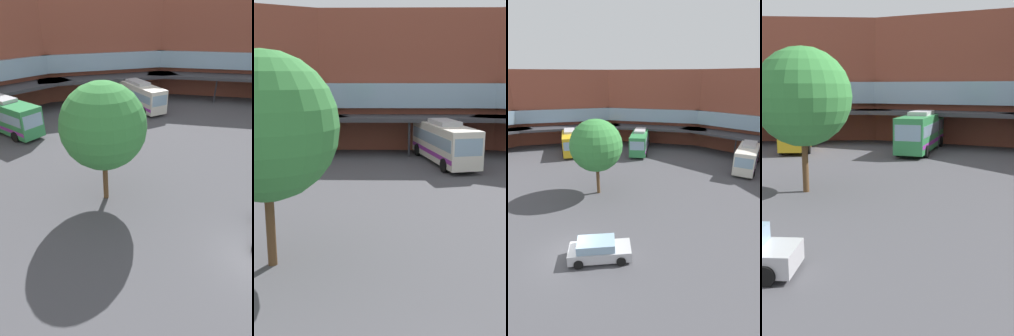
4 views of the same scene
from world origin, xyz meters
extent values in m
plane|color=#47474C|center=(0.00, 0.00, 0.00)|extent=(124.03, 124.03, 0.00)
cube|color=brown|center=(9.12, 35.87, 6.80)|extent=(21.13, 10.81, 13.59)
cube|color=#8CADC6|center=(8.98, 35.29, 5.44)|extent=(19.23, 10.55, 2.38)
cube|color=#38383D|center=(7.89, 31.03, 3.40)|extent=(20.64, 8.88, 0.40)
cylinder|color=#2D2D33|center=(7.50, 29.48, 1.70)|extent=(0.20, 0.20, 3.40)
cube|color=brown|center=(-9.12, 35.87, 6.80)|extent=(21.13, 10.81, 13.59)
cube|color=#8CADC6|center=(-8.98, 35.29, 5.44)|extent=(19.23, 10.55, 2.38)
cube|color=#38383D|center=(-7.89, 31.03, 3.40)|extent=(20.64, 8.88, 0.40)
cylinder|color=#2D2D33|center=(-7.50, 29.48, 1.70)|extent=(0.20, 0.20, 3.40)
cube|color=brown|center=(-25.15, 27.15, 6.80)|extent=(18.96, 18.18, 13.59)
cube|color=#8CADC6|center=(-24.75, 26.71, 5.44)|extent=(17.63, 16.98, 2.38)
cube|color=#38383D|center=(-21.76, 23.49, 3.40)|extent=(17.60, 16.72, 0.40)
cylinder|color=#2D2D33|center=(-20.67, 22.31, 1.70)|extent=(0.20, 0.20, 3.40)
cube|color=#338C4C|center=(-7.85, 26.89, 1.91)|extent=(6.26, 10.86, 3.13)
cube|color=#8CADC6|center=(-7.85, 26.89, 2.29)|extent=(6.08, 10.28, 1.00)
cube|color=purple|center=(-7.85, 26.89, 1.04)|extent=(6.21, 10.67, 0.38)
cube|color=#8CADC6|center=(-5.93, 21.97, 2.29)|extent=(2.14, 0.93, 1.38)
cube|color=#B2B2B7|center=(-7.85, 26.89, 3.66)|extent=(3.06, 4.23, 0.36)
cylinder|color=black|center=(-5.34, 23.98, 0.55)|extent=(0.68, 1.13, 1.10)
cylinder|color=black|center=(-7.72, 23.05, 0.55)|extent=(0.68, 1.13, 1.10)
cylinder|color=black|center=(-7.98, 30.73, 0.55)|extent=(0.68, 1.13, 1.10)
cylinder|color=black|center=(-10.36, 29.80, 0.55)|extent=(0.68, 1.13, 1.10)
cube|color=silver|center=(9.62, 26.31, 1.83)|extent=(2.74, 10.35, 2.97)
cube|color=#8CADC6|center=(9.62, 26.31, 2.19)|extent=(2.78, 9.74, 0.95)
cube|color=purple|center=(9.62, 26.31, 1.00)|extent=(2.76, 10.15, 0.36)
cube|color=#8CADC6|center=(9.50, 21.21, 2.19)|extent=(2.21, 0.17, 1.31)
cube|color=#B2B2B7|center=(9.62, 26.31, 3.50)|extent=(1.84, 3.75, 0.36)
cylinder|color=black|center=(10.79, 22.78, 0.55)|extent=(0.33, 1.11, 1.10)
cylinder|color=black|center=(8.29, 22.84, 0.55)|extent=(0.33, 1.11, 1.10)
cylinder|color=black|center=(10.95, 29.78, 0.55)|extent=(0.33, 1.11, 1.10)
cylinder|color=black|center=(8.45, 29.84, 0.55)|extent=(0.33, 1.11, 1.10)
cube|color=gold|center=(-18.55, 20.99, 1.88)|extent=(9.16, 9.63, 3.07)
cube|color=#8CADC6|center=(-18.55, 20.99, 2.25)|extent=(8.76, 9.18, 0.98)
cube|color=purple|center=(-18.55, 20.99, 1.03)|extent=(9.03, 9.48, 0.37)
cube|color=#8CADC6|center=(-14.93, 17.07, 2.25)|extent=(1.71, 1.59, 1.35)
cube|color=#B2B2B7|center=(-18.55, 20.99, 3.60)|extent=(3.93, 4.05, 0.36)
cylinder|color=black|center=(-15.14, 19.16, 0.55)|extent=(0.97, 1.01, 1.10)
cylinder|color=black|center=(-16.99, 17.45, 0.55)|extent=(0.97, 1.01, 1.10)
cylinder|color=black|center=(-20.11, 24.54, 0.55)|extent=(0.97, 1.01, 1.10)
cylinder|color=black|center=(-21.96, 22.83, 0.55)|extent=(0.97, 1.01, 1.10)
cube|color=#B7B7BC|center=(2.12, 0.62, 0.55)|extent=(4.65, 3.96, 0.75)
cube|color=#8CADC6|center=(1.91, 0.48, 1.23)|extent=(3.07, 2.79, 0.60)
cylinder|color=black|center=(2.81, 2.18, 0.33)|extent=(0.67, 0.55, 0.66)
cylinder|color=black|center=(3.83, 0.69, 0.33)|extent=(0.67, 0.55, 0.66)
cylinder|color=black|center=(0.41, 0.54, 0.33)|extent=(0.67, 0.55, 0.66)
cylinder|color=black|center=(1.43, -0.94, 0.33)|extent=(0.67, 0.55, 0.66)
cylinder|color=brown|center=(-4.35, 9.46, 1.98)|extent=(0.36, 0.36, 3.97)
sphere|color=#38843D|center=(-4.35, 9.46, 5.51)|extent=(5.61, 5.61, 5.61)
camera|label=1|loc=(-11.71, -5.23, 11.84)|focal=29.32mm
camera|label=2|loc=(-3.66, -6.27, 7.36)|focal=43.98mm
camera|label=3|loc=(11.15, -11.18, 12.35)|focal=26.59mm
camera|label=4|loc=(14.23, -6.45, 6.06)|focal=44.83mm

